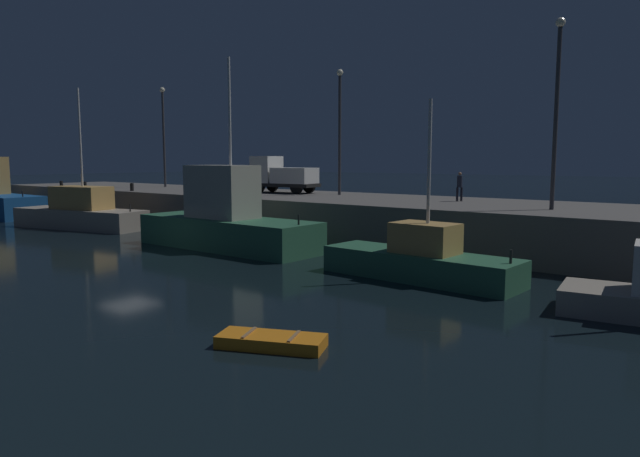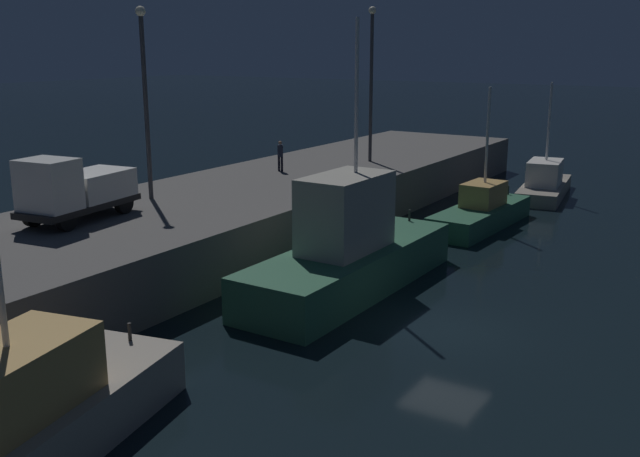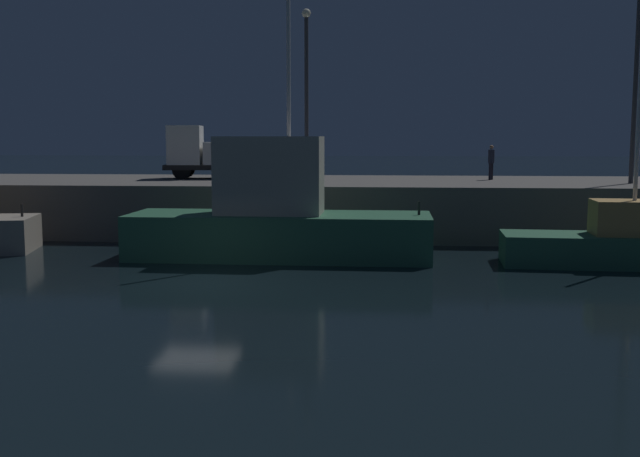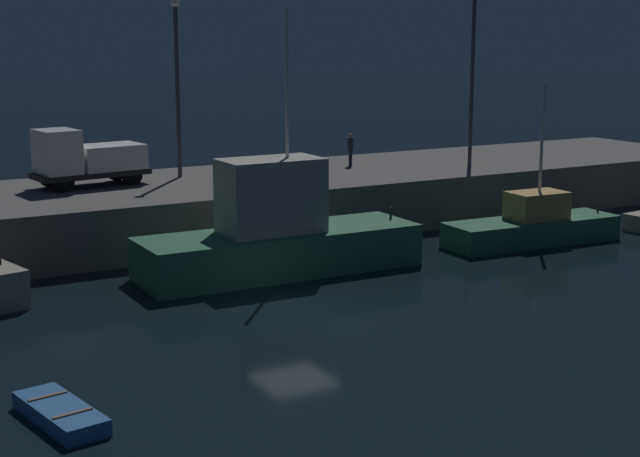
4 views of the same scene
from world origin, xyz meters
The scene contains 8 objects.
ground_plane centered at (0.00, 0.00, 0.00)m, with size 320.00×320.00×0.00m, color black.
pier_quay centered at (0.00, 13.38, 1.21)m, with size 63.93×9.79×2.41m.
fishing_trawler_red centered at (1.87, 4.85, 1.46)m, with size 11.15×3.46×10.10m.
fishing_boat_white centered at (14.13, 4.04, 0.78)m, with size 8.27×2.77×7.12m.
lamp_post_east centered at (1.94, 15.20, 7.26)m, with size 0.44×0.44×8.33m.
lamp_post_central centered at (16.81, 12.03, 7.54)m, with size 0.44×0.44×8.87m.
utility_truck centered at (-2.76, 14.54, 3.67)m, with size 5.26×2.62×2.62m.
dockworker centered at (10.99, 14.45, 3.37)m, with size 0.40×0.42×1.67m.
Camera 3 is at (5.75, -22.62, 4.45)m, focal length 42.30 mm.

